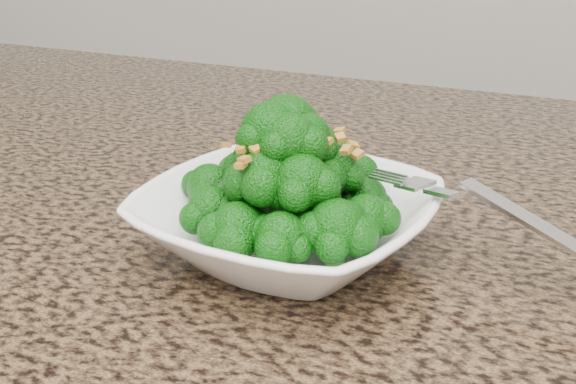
% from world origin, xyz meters
% --- Properties ---
extents(granite_counter, '(1.64, 1.04, 0.03)m').
position_xyz_m(granite_counter, '(0.00, 0.30, 0.89)').
color(granite_counter, brown).
rests_on(granite_counter, cabinet).
extents(bowl, '(0.23, 0.23, 0.05)m').
position_xyz_m(bowl, '(0.06, 0.28, 0.93)').
color(bowl, white).
rests_on(bowl, granite_counter).
extents(broccoli_pile, '(0.18, 0.18, 0.08)m').
position_xyz_m(broccoli_pile, '(0.06, 0.28, 0.99)').
color(broccoli_pile, '#0B5409').
rests_on(broccoli_pile, bowl).
extents(garlic_topping, '(0.11, 0.11, 0.01)m').
position_xyz_m(garlic_topping, '(0.06, 0.28, 1.03)').
color(garlic_topping, '#BB822D').
rests_on(garlic_topping, broccoli_pile).
extents(fork, '(0.19, 0.11, 0.01)m').
position_xyz_m(fork, '(0.17, 0.31, 0.96)').
color(fork, silver).
rests_on(fork, bowl).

